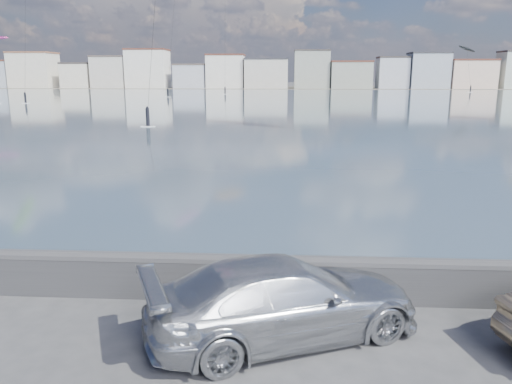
# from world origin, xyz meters

# --- Properties ---
(ground) EXTENTS (700.00, 700.00, 0.00)m
(ground) POSITION_xyz_m (0.00, 0.00, 0.00)
(ground) COLOR #333335
(ground) RESTS_ON ground
(bay_water) EXTENTS (500.00, 177.00, 0.00)m
(bay_water) POSITION_xyz_m (0.00, 91.50, 0.01)
(bay_water) COLOR #324755
(bay_water) RESTS_ON ground
(far_shore_strip) EXTENTS (500.00, 60.00, 0.00)m
(far_shore_strip) POSITION_xyz_m (0.00, 200.00, 0.01)
(far_shore_strip) COLOR #4C473D
(far_shore_strip) RESTS_ON ground
(seawall) EXTENTS (400.00, 0.36, 1.08)m
(seawall) POSITION_xyz_m (0.00, 2.70, 0.58)
(seawall) COLOR #28282B
(seawall) RESTS_ON ground
(far_buildings) EXTENTS (240.79, 13.26, 14.60)m
(far_buildings) POSITION_xyz_m (1.31, 186.00, 6.03)
(far_buildings) COLOR #9EA8B7
(far_buildings) RESTS_ON ground
(car_silver) EXTENTS (5.78, 4.11, 1.55)m
(car_silver) POSITION_xyz_m (1.72, 1.13, 0.78)
(car_silver) COLOR #B5B8BD
(car_silver) RESTS_ON ground
(kitesurfer_9) EXTENTS (7.58, 16.05, 14.13)m
(kitesurfer_9) POSITION_xyz_m (57.44, 156.50, 12.57)
(kitesurfer_9) COLOR black
(kitesurfer_9) RESTS_ON ground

